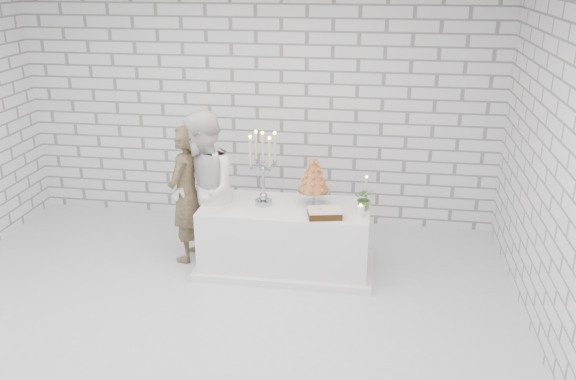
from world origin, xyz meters
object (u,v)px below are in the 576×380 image
at_px(cake_table, 285,238).
at_px(croquembouche, 313,181).
at_px(candelabra, 263,169).
at_px(groom, 186,194).
at_px(bride, 204,191).

relative_size(cake_table, croquembouche, 3.33).
bearing_deg(candelabra, groom, 173.94).
relative_size(groom, candelabra, 1.93).
distance_m(cake_table, groom, 1.21).
relative_size(cake_table, bride, 1.02).
distance_m(cake_table, bride, 1.02).
relative_size(bride, candelabra, 2.16).
bearing_deg(croquembouche, cake_table, -163.87).
bearing_deg(cake_table, croquembouche, 16.13).
bearing_deg(candelabra, cake_table, -1.75).
xyz_separation_m(bride, candelabra, (0.65, 0.04, 0.28)).
xyz_separation_m(groom, candelabra, (0.89, -0.09, 0.37)).
xyz_separation_m(cake_table, candelabra, (-0.24, 0.01, 0.78)).
bearing_deg(croquembouche, groom, 179.26).
height_order(groom, candelabra, groom).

